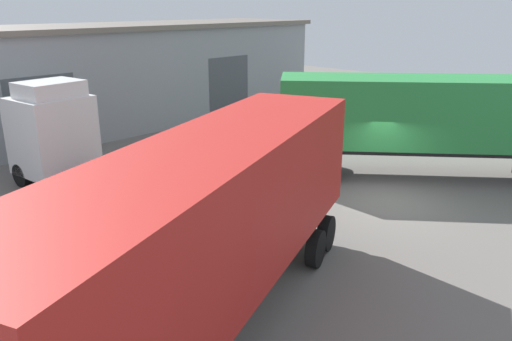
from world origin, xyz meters
TOP-DOWN VIEW (x-y plane):
  - ground_plane at (0.00, 0.00)m, footprint 60.00×60.00m
  - warehouse_building at (0.00, 17.09)m, footprint 26.43×6.70m
  - tractor_unit_white at (-7.03, 9.69)m, footprint 3.21×6.94m
  - container_trailer_green at (3.26, 0.12)m, footprint 9.28×10.73m
  - container_trailer_white at (-9.20, -1.19)m, footprint 11.06×6.11m
  - gravel_pile at (11.88, 4.38)m, footprint 3.71×3.71m

SIDE VIEW (x-z plane):
  - ground_plane at x=0.00m, z-range 0.00..0.00m
  - gravel_pile at x=11.88m, z-range 0.00..1.85m
  - tractor_unit_white at x=-7.03m, z-range -0.13..3.78m
  - container_trailer_green at x=3.26m, z-range 0.55..4.50m
  - container_trailer_white at x=-9.20m, z-range 0.56..4.70m
  - warehouse_building at x=0.00m, z-range 0.01..5.54m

